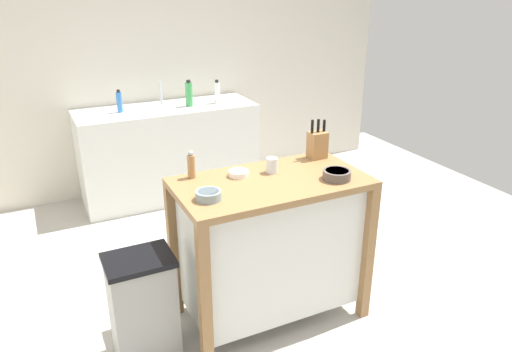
% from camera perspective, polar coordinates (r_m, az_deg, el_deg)
% --- Properties ---
extents(ground_plane, '(6.15, 6.15, 0.00)m').
position_cam_1_polar(ground_plane, '(3.10, 1.38, -17.81)').
color(ground_plane, '#ADA8A0').
rests_on(ground_plane, ground).
extents(wall_back, '(5.14, 0.10, 2.60)m').
position_cam_1_polar(wall_back, '(4.85, -12.86, 13.50)').
color(wall_back, beige).
rests_on(wall_back, ground).
extents(kitchen_island, '(1.10, 0.60, 0.92)m').
position_cam_1_polar(kitchen_island, '(2.96, 1.71, -7.77)').
color(kitchen_island, olive).
rests_on(kitchen_island, ground).
extents(knife_block, '(0.11, 0.09, 0.25)m').
position_cam_1_polar(knife_block, '(3.11, 7.19, 3.72)').
color(knife_block, '#9E7042').
rests_on(knife_block, kitchen_island).
extents(bowl_stoneware_deep, '(0.12, 0.12, 0.03)m').
position_cam_1_polar(bowl_stoneware_deep, '(2.82, -2.05, 0.33)').
color(bowl_stoneware_deep, silver).
rests_on(bowl_stoneware_deep, kitchen_island).
extents(bowl_ceramic_small, '(0.14, 0.14, 0.05)m').
position_cam_1_polar(bowl_ceramic_small, '(2.53, -5.58, -2.22)').
color(bowl_ceramic_small, gray).
rests_on(bowl_ceramic_small, kitchen_island).
extents(bowl_ceramic_wide, '(0.16, 0.16, 0.05)m').
position_cam_1_polar(bowl_ceramic_wide, '(2.81, 9.44, 0.17)').
color(bowl_ceramic_wide, '#564C47').
rests_on(bowl_ceramic_wide, kitchen_island).
extents(drinking_cup, '(0.07, 0.07, 0.09)m').
position_cam_1_polar(drinking_cup, '(2.86, 1.89, 1.26)').
color(drinking_cup, silver).
rests_on(drinking_cup, kitchen_island).
extents(pepper_grinder, '(0.04, 0.04, 0.16)m').
position_cam_1_polar(pepper_grinder, '(2.80, -7.59, 1.26)').
color(pepper_grinder, '#9E7042').
rests_on(pepper_grinder, kitchen_island).
extents(trash_bin, '(0.36, 0.28, 0.63)m').
position_cam_1_polar(trash_bin, '(2.83, -13.07, -14.69)').
color(trash_bin, gray).
rests_on(trash_bin, ground).
extents(sink_counter, '(1.64, 0.60, 0.88)m').
position_cam_1_polar(sink_counter, '(4.74, -10.16, 2.80)').
color(sink_counter, silver).
rests_on(sink_counter, ground).
extents(sink_faucet, '(0.02, 0.02, 0.22)m').
position_cam_1_polar(sink_faucet, '(4.72, -11.10, 9.58)').
color(sink_faucet, '#B7BCC1').
rests_on(sink_faucet, sink_counter).
extents(bottle_dish_soap, '(0.05, 0.05, 0.22)m').
position_cam_1_polar(bottle_dish_soap, '(4.69, -4.57, 9.74)').
color(bottle_dish_soap, white).
rests_on(bottle_dish_soap, sink_counter).
extents(bottle_hand_soap, '(0.07, 0.07, 0.24)m').
position_cam_1_polar(bottle_hand_soap, '(4.60, -7.85, 9.50)').
color(bottle_hand_soap, green).
rests_on(bottle_hand_soap, sink_counter).
extents(bottle_spray_cleaner, '(0.05, 0.05, 0.20)m').
position_cam_1_polar(bottle_spray_cleaner, '(4.51, -15.70, 8.36)').
color(bottle_spray_cleaner, blue).
rests_on(bottle_spray_cleaner, sink_counter).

